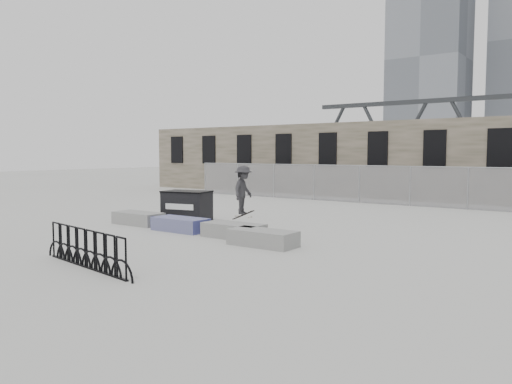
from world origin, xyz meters
TOP-DOWN VIEW (x-y plane):
  - ground at (0.00, 0.00)m, footprint 120.00×120.00m
  - stone_wall at (0.00, 16.24)m, footprint 36.00×2.58m
  - chainlink_fence at (-0.00, 12.50)m, footprint 22.06×0.06m
  - planter_far_left at (-3.30, 0.08)m, footprint 2.00×0.90m
  - planter_center_left at (-0.91, -0.13)m, footprint 2.00×0.90m
  - planter_center_right at (1.42, -0.14)m, footprint 2.00×0.90m
  - planter_offset at (2.95, -0.72)m, footprint 2.00×0.90m
  - dumpster at (-2.46, 1.81)m, footprint 2.00×1.46m
  - bike_rack at (1.19, -5.39)m, footprint 4.00×0.66m
  - skateboarder at (1.08, 0.81)m, footprint 0.80×1.14m

SIDE VIEW (x-z plane):
  - ground at x=0.00m, z-range 0.00..0.00m
  - planter_far_left at x=-3.30m, z-range 0.02..0.48m
  - planter_center_left at x=-0.91m, z-range 0.02..0.48m
  - planter_center_right at x=1.42m, z-range 0.02..0.48m
  - planter_offset at x=2.95m, z-range 0.02..0.48m
  - bike_rack at x=1.19m, z-range -0.01..0.89m
  - dumpster at x=-2.46m, z-range 0.01..1.20m
  - chainlink_fence at x=0.00m, z-range 0.03..2.05m
  - skateboarder at x=1.08m, z-range 0.53..2.35m
  - stone_wall at x=0.00m, z-range 0.01..4.51m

